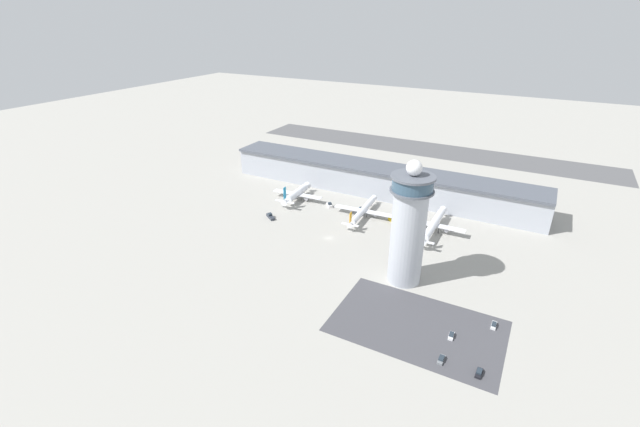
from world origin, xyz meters
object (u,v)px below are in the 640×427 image
at_px(control_tower, 408,227).
at_px(car_silver_sedan, 441,359).
at_px(car_navy_sedan, 479,373).
at_px(service_truck_catering, 361,210).
at_px(airplane_gate_alpha, 297,194).
at_px(airplane_gate_bravo, 363,211).
at_px(service_truck_water, 395,221).
at_px(car_black_suv, 494,325).
at_px(service_truck_baggage, 270,217).
at_px(car_maroon_suv, 451,336).
at_px(airplane_gate_charlie, 434,225).
at_px(service_truck_fuel, 330,205).

relative_size(control_tower, car_silver_sedan, 11.70).
bearing_deg(car_navy_sedan, service_truck_catering, 130.68).
relative_size(airplane_gate_alpha, airplane_gate_bravo, 0.77).
distance_m(airplane_gate_alpha, service_truck_water, 65.91).
height_order(car_silver_sedan, car_black_suv, car_black_suv).
bearing_deg(service_truck_baggage, car_maroon_suv, -24.07).
bearing_deg(airplane_gate_charlie, airplane_gate_alpha, 178.21).
distance_m(control_tower, car_navy_sedan, 63.11).
height_order(airplane_gate_alpha, service_truck_fuel, airplane_gate_alpha).
distance_m(airplane_gate_bravo, car_black_suv, 105.16).
xyz_separation_m(service_truck_fuel, service_truck_water, (42.72, -1.80, 0.11)).
height_order(airplane_gate_charlie, service_truck_water, airplane_gate_charlie).
bearing_deg(car_silver_sedan, car_navy_sedan, -0.59).
distance_m(airplane_gate_alpha, service_truck_fuel, 23.36).
bearing_deg(car_silver_sedan, airplane_gate_charlie, 106.57).
distance_m(airplane_gate_charlie, service_truck_baggage, 92.31).
bearing_deg(service_truck_baggage, airplane_gate_bravo, 30.11).
bearing_deg(car_black_suv, car_maroon_suv, -133.73).
bearing_deg(airplane_gate_bravo, car_maroon_suv, -48.70).
bearing_deg(car_black_suv, car_navy_sedan, -91.60).
bearing_deg(car_navy_sedan, airplane_gate_charlie, 113.38).
xyz_separation_m(airplane_gate_alpha, airplane_gate_bravo, (46.81, -2.80, -0.41)).
bearing_deg(service_truck_fuel, service_truck_water, -2.41).
relative_size(service_truck_catering, service_truck_baggage, 0.85).
xyz_separation_m(airplane_gate_alpha, car_silver_sedan, (115.84, -95.43, -3.78)).
relative_size(airplane_gate_charlie, car_maroon_suv, 9.96).
bearing_deg(car_silver_sedan, airplane_gate_alpha, 140.52).
relative_size(service_truck_fuel, car_silver_sedan, 1.23).
distance_m(airplane_gate_bravo, service_truck_fuel, 24.17).
relative_size(service_truck_fuel, service_truck_baggage, 0.74).
relative_size(car_silver_sedan, car_navy_sedan, 0.99).
height_order(airplane_gate_bravo, car_maroon_suv, airplane_gate_bravo).
xyz_separation_m(service_truck_catering, service_truck_baggage, (-43.24, -33.26, 0.05)).
bearing_deg(service_truck_baggage, service_truck_catering, 37.57).
distance_m(control_tower, service_truck_catering, 77.47).
xyz_separation_m(airplane_gate_bravo, service_truck_baggage, (-46.70, -27.08, -3.00)).
height_order(airplane_gate_alpha, car_silver_sedan, airplane_gate_alpha).
height_order(service_truck_baggage, car_black_suv, service_truck_baggage).
relative_size(airplane_gate_bravo, service_truck_catering, 6.42).
relative_size(car_maroon_suv, car_black_suv, 0.94).
bearing_deg(car_maroon_suv, airplane_gate_bravo, 131.30).
bearing_deg(car_maroon_suv, control_tower, 134.99).
distance_m(airplane_gate_charlie, car_silver_sedan, 96.77).
height_order(airplane_gate_alpha, car_navy_sedan, airplane_gate_alpha).
relative_size(service_truck_fuel, service_truck_water, 0.70).
height_order(service_truck_baggage, car_silver_sedan, service_truck_baggage).
relative_size(service_truck_catering, car_black_suv, 1.40).
bearing_deg(car_navy_sedan, control_tower, 133.87).
relative_size(service_truck_fuel, car_maroon_suv, 1.30).
bearing_deg(car_navy_sedan, car_black_suv, 88.40).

